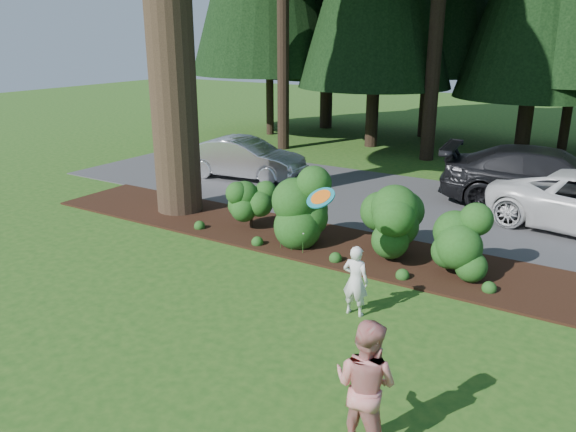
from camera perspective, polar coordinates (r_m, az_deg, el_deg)
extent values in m
plane|color=#1F4C15|center=(10.86, -5.04, -7.97)|extent=(80.00, 80.00, 0.00)
cube|color=black|center=(13.36, 3.38, -2.70)|extent=(16.00, 2.50, 0.05)
cube|color=#38383A|center=(17.03, 10.32, 1.61)|extent=(22.00, 6.00, 0.03)
sphere|color=#204B17|center=(14.13, -3.79, 1.18)|extent=(1.08, 1.08, 1.08)
cylinder|color=black|center=(14.29, -3.74, -0.77)|extent=(0.08, 0.08, 0.30)
sphere|color=#204B17|center=(12.95, 2.14, 0.90)|extent=(1.35, 1.35, 1.35)
cylinder|color=black|center=(13.20, 2.10, -2.36)|extent=(0.08, 0.08, 0.30)
sphere|color=#204B17|center=(12.50, 9.99, -0.55)|extent=(1.26, 1.26, 1.26)
cylinder|color=black|center=(12.72, 9.82, -3.43)|extent=(0.08, 0.08, 0.30)
sphere|color=#204B17|center=(11.84, 17.65, -2.78)|extent=(1.17, 1.17, 1.17)
cylinder|color=black|center=(12.04, 17.39, -5.30)|extent=(0.08, 0.08, 0.30)
cylinder|color=#204B17|center=(12.89, -0.78, -2.40)|extent=(0.01, 0.01, 0.50)
sphere|color=white|center=(12.79, -0.78, -1.27)|extent=(0.09, 0.09, 0.09)
cylinder|color=#204B17|center=(12.74, 0.36, -2.65)|extent=(0.01, 0.01, 0.50)
sphere|color=white|center=(12.64, 0.36, -1.51)|extent=(0.09, 0.09, 0.09)
cylinder|color=#204B17|center=(12.59, 1.52, -2.91)|extent=(0.01, 0.01, 0.50)
sphere|color=white|center=(12.50, 1.53, -1.75)|extent=(0.09, 0.09, 0.09)
cylinder|color=black|center=(26.67, -3.46, 18.35)|extent=(0.50, 0.50, 9.80)
cylinder|color=black|center=(25.74, 1.99, 17.60)|extent=(0.50, 0.50, 9.10)
cylinder|color=black|center=(24.82, 8.97, 19.01)|extent=(0.50, 0.50, 10.50)
cylinder|color=black|center=(22.34, 14.60, 16.54)|extent=(0.50, 0.50, 8.75)
cylinder|color=black|center=(22.59, 23.34, 18.84)|extent=(0.50, 0.50, 11.20)
cylinder|color=black|center=(29.73, 4.38, 19.65)|extent=(0.50, 0.50, 11.20)
cylinder|color=black|center=(27.09, 14.72, 18.56)|extent=(0.50, 0.50, 10.50)
imported|color=#BABABF|center=(19.21, -4.45, 5.87)|extent=(4.31, 2.00, 1.37)
imported|color=black|center=(17.27, 24.94, 3.38)|extent=(6.06, 3.05, 1.69)
imported|color=white|center=(9.92, 6.87, -6.54)|extent=(0.48, 0.33, 1.29)
imported|color=red|center=(6.91, 7.88, -16.64)|extent=(0.87, 0.70, 1.68)
cylinder|color=#187788|center=(10.17, 3.35, 1.86)|extent=(0.58, 0.49, 0.37)
cylinder|color=orange|center=(10.17, 3.35, 1.94)|extent=(0.41, 0.34, 0.26)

